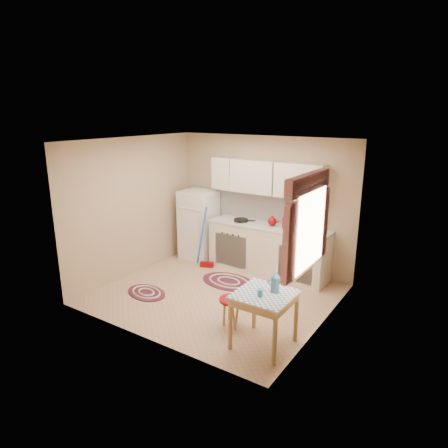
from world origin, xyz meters
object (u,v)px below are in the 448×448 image
at_px(base_cabinets, 268,250).
at_px(table, 264,320).
at_px(fridge, 199,225).
at_px(stool, 232,312).

height_order(base_cabinets, table, base_cabinets).
xyz_separation_m(base_cabinets, table, (1.07, -2.18, -0.08)).
bearing_deg(fridge, table, -39.07).
bearing_deg(stool, fridge, 136.11).
relative_size(table, stool, 1.71).
distance_m(base_cabinets, table, 2.43).
bearing_deg(base_cabinets, table, -63.85).
height_order(base_cabinets, stool, base_cabinets).
height_order(fridge, stool, fridge).
relative_size(fridge, base_cabinets, 0.62).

